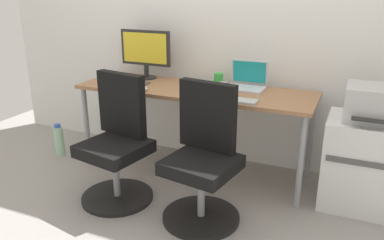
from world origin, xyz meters
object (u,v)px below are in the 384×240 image
at_px(side_cabinet, 365,164).
at_px(open_laptop, 247,82).
at_px(coffee_mug, 219,78).
at_px(office_chair_left, 118,144).
at_px(water_bottle_on_floor, 59,140).
at_px(office_chair_right, 203,160).
at_px(desktop_monitor, 146,51).
at_px(printer, 375,104).

height_order(side_cabinet, open_laptop, open_laptop).
relative_size(side_cabinet, coffee_mug, 7.21).
distance_m(office_chair_left, water_bottle_on_floor, 1.08).
xyz_separation_m(water_bottle_on_floor, coffee_mug, (1.44, 0.45, 0.64)).
height_order(office_chair_left, water_bottle_on_floor, office_chair_left).
bearing_deg(coffee_mug, open_laptop, -12.49).
bearing_deg(office_chair_right, side_cabinet, 30.10).
bearing_deg(side_cabinet, open_laptop, 167.80).
bearing_deg(office_chair_right, water_bottle_on_floor, 165.97).
xyz_separation_m(side_cabinet, water_bottle_on_floor, (-2.67, -0.18, -0.18)).
height_order(office_chair_left, coffee_mug, office_chair_left).
relative_size(office_chair_right, side_cabinet, 1.42).
bearing_deg(office_chair_right, desktop_monitor, 138.14).
height_order(office_chair_left, desktop_monitor, desktop_monitor).
relative_size(office_chair_left, office_chair_right, 1.00).
bearing_deg(side_cabinet, desktop_monitor, 174.05).
height_order(office_chair_left, printer, office_chair_left).
relative_size(water_bottle_on_floor, open_laptop, 1.00).
bearing_deg(coffee_mug, desktop_monitor, -174.12).
bearing_deg(open_laptop, coffee_mug, 167.51).
distance_m(office_chair_left, open_laptop, 1.16).
bearing_deg(water_bottle_on_floor, open_laptop, 12.82).
xyz_separation_m(office_chair_left, water_bottle_on_floor, (-0.96, 0.41, -0.28)).
distance_m(water_bottle_on_floor, desktop_monitor, 1.20).
bearing_deg(office_chair_right, open_laptop, 85.97).
bearing_deg(desktop_monitor, printer, -5.98).
xyz_separation_m(office_chair_right, open_laptop, (0.06, 0.80, 0.38)).
bearing_deg(open_laptop, office_chair_left, -133.10).
bearing_deg(coffee_mug, office_chair_left, -119.33).
bearing_deg(coffee_mug, side_cabinet, -12.26).
bearing_deg(water_bottle_on_floor, coffee_mug, 17.26).
bearing_deg(office_chair_right, office_chair_left, -179.98).
relative_size(side_cabinet, open_laptop, 2.14).
distance_m(office_chair_left, side_cabinet, 1.81).
height_order(office_chair_right, open_laptop, open_laptop).
xyz_separation_m(office_chair_right, water_bottle_on_floor, (-1.65, 0.41, -0.28)).
relative_size(water_bottle_on_floor, desktop_monitor, 0.65).
distance_m(printer, desktop_monitor, 1.92).
relative_size(printer, open_laptop, 1.29).
bearing_deg(office_chair_right, coffee_mug, 103.72).
distance_m(office_chair_right, desktop_monitor, 1.31).
xyz_separation_m(office_chair_right, desktop_monitor, (-0.88, 0.79, 0.57)).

